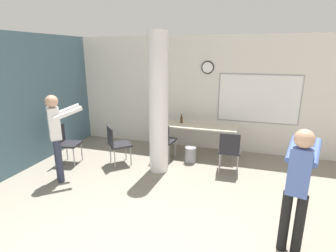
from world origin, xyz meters
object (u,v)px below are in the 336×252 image
Objects in this scene: bottle_on_table at (181,120)px; chair_near_pillar at (117,142)px; chair_table_right at (229,149)px; chair_table_left at (164,139)px; person_playing_side at (298,183)px; chair_by_left_wall at (66,141)px; folding_table at (198,127)px; person_watching_back at (57,132)px.

bottle_on_table is 1.69m from chair_near_pillar.
chair_table_right is at bearing -35.67° from bottle_on_table.
person_playing_side is at bearing -43.38° from chair_table_left.
chair_table_left is 1.00× the size of chair_by_left_wall.
chair_table_right is (0.80, -0.80, -0.17)m from folding_table.
chair_near_pillar is (-1.15, -1.21, -0.30)m from bottle_on_table.
chair_near_pillar is 2.40m from chair_table_right.
person_watching_back is (-3.07, -1.30, 0.47)m from chair_table_right.
person_watching_back reaches higher than folding_table.
person_playing_side is 0.96× the size of person_watching_back.
folding_table is 0.92m from chair_table_left.
bottle_on_table is 0.13× the size of person_watching_back.
folding_table is at bearing 35.31° from chair_near_pillar.
folding_table is at bearing 27.21° from chair_by_left_wall.
person_playing_side is at bearing -18.44° from chair_by_left_wall.
person_playing_side is (3.30, -1.73, 0.43)m from chair_near_pillar.
person_playing_side reaches higher than chair_table_left.
person_watching_back is at bearing 169.40° from person_playing_side.
person_watching_back reaches higher than chair_table_right.
chair_near_pillar is at bearing -172.40° from chair_table_right.
chair_by_left_wall and chair_table_right have the same top height.
person_watching_back is (0.42, -0.72, 0.47)m from chair_by_left_wall.
bottle_on_table is 0.14× the size of person_playing_side.
chair_table_left is 3.32m from person_playing_side.
bottle_on_table is at bearing 50.02° from person_watching_back.
bottle_on_table is at bearing 46.50° from chair_near_pillar.
person_playing_side is 4.06m from person_watching_back.
bottle_on_table reaches higher than chair_near_pillar.
chair_by_left_wall is 1.00× the size of chair_near_pillar.
chair_table_right is (3.49, 0.58, 0.00)m from chair_by_left_wall.
bottle_on_table is (-0.44, 0.09, 0.14)m from folding_table.
person_playing_side is at bearing -65.95° from chair_table_right.
chair_table_right is at bearing -45.16° from folding_table.
person_watching_back is at bearing -157.06° from chair_table_right.
chair_table_right reaches higher than folding_table.
folding_table is 1.15m from chair_table_right.
person_playing_side is (4.40, -1.47, 0.43)m from chair_by_left_wall.
chair_table_left and chair_near_pillar have the same top height.
bottle_on_table is at bearing 70.08° from chair_table_left.
chair_table_right is at bearing 7.60° from chair_near_pillar.
person_playing_side is (2.15, -2.94, 0.13)m from bottle_on_table.
folding_table is 3.11m from person_watching_back.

